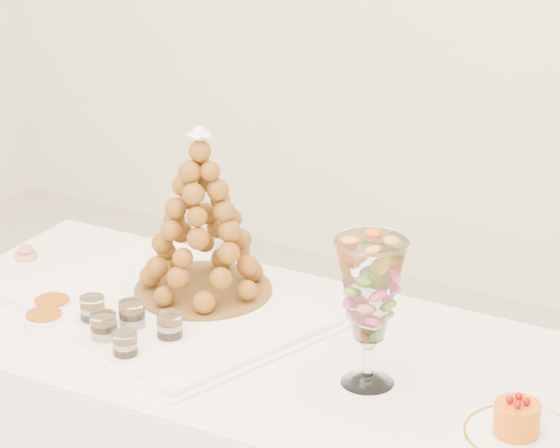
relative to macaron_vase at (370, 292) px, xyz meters
The scene contains 13 objects.
lace_tray 0.57m from the macaron_vase, behind, with size 0.64×0.48×0.02m, color white.
macaron_vase is the anchor object (origin of this frame).
cake_plate 0.40m from the macaron_vase, ahead, with size 0.22×0.22×0.01m, color white.
pink_tart 1.02m from the macaron_vase, behind, with size 0.06×0.06×0.03m.
verrine_a 0.65m from the macaron_vase, behind, with size 0.05×0.05×0.07m, color white.
verrine_b 0.56m from the macaron_vase, behind, with size 0.06×0.06×0.08m, color white.
verrine_c 0.47m from the macaron_vase, behind, with size 0.06×0.06×0.07m, color white.
verrine_d 0.59m from the macaron_vase, 164.85° to the right, with size 0.06×0.06×0.08m, color white.
verrine_e 0.53m from the macaron_vase, 158.51° to the right, with size 0.05×0.05×0.07m, color white.
ramekin_back 0.78m from the macaron_vase, behind, with size 0.09×0.09×0.03m, color white.
ramekin_front 0.76m from the macaron_vase, 169.03° to the right, with size 0.09×0.09×0.03m, color white.
croquembouche 0.52m from the macaron_vase, 163.12° to the left, with size 0.31×0.31×0.39m.
mousse_cake 0.37m from the macaron_vase, ahead, with size 0.09×0.09×0.08m.
Camera 1 is at (1.33, -1.98, 1.99)m, focal length 85.00 mm.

